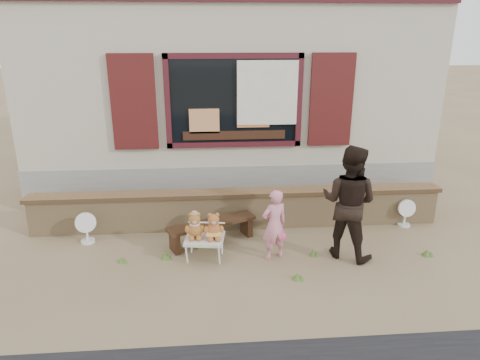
{
  "coord_description": "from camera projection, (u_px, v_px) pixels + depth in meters",
  "views": [
    {
      "loc": [
        -0.51,
        -5.84,
        3.21
      ],
      "look_at": [
        0.0,
        0.6,
        1.0
      ],
      "focal_mm": 32.0,
      "sensor_mm": 36.0,
      "label": 1
    }
  ],
  "objects": [
    {
      "name": "fan_left",
      "position": [
        86.0,
        227.0,
        6.87
      ],
      "size": [
        0.34,
        0.22,
        0.53
      ],
      "rotation": [
        0.0,
        0.0,
        0.29
      ],
      "color": "silver",
      "rests_on": "ground"
    },
    {
      "name": "brick_wall",
      "position": [
        238.0,
        208.0,
        7.42
      ],
      "size": [
        7.1,
        0.36,
        0.67
      ],
      "color": "tan",
      "rests_on": "ground"
    },
    {
      "name": "teddy_bear_left",
      "position": [
        195.0,
        225.0,
        6.3
      ],
      "size": [
        0.33,
        0.3,
        0.41
      ],
      "primitive_type": null,
      "rotation": [
        0.0,
        0.0,
        -0.14
      ],
      "color": "brown",
      "rests_on": "folding_chair"
    },
    {
      "name": "teddy_bear_right",
      "position": [
        214.0,
        225.0,
        6.28
      ],
      "size": [
        0.33,
        0.3,
        0.41
      ],
      "primitive_type": null,
      "rotation": [
        0.0,
        0.0,
        -0.14
      ],
      "color": "brown",
      "rests_on": "folding_chair"
    },
    {
      "name": "fan_right",
      "position": [
        405.0,
        212.0,
        7.48
      ],
      "size": [
        0.31,
        0.21,
        0.5
      ],
      "rotation": [
        0.0,
        0.0,
        0.01
      ],
      "color": "silver",
      "rests_on": "ground"
    },
    {
      "name": "child",
      "position": [
        274.0,
        225.0,
        6.31
      ],
      "size": [
        0.46,
        0.37,
        1.09
      ],
      "primitive_type": "imported",
      "rotation": [
        0.0,
        0.0,
        3.47
      ],
      "color": "pink",
      "rests_on": "ground"
    },
    {
      "name": "grass_tufts",
      "position": [
        253.0,
        256.0,
        6.4
      ],
      "size": [
        4.75,
        1.16,
        0.14
      ],
      "color": "#456227",
      "rests_on": "ground"
    },
    {
      "name": "folding_chair",
      "position": [
        205.0,
        239.0,
        6.36
      ],
      "size": [
        0.63,
        0.57,
        0.35
      ],
      "rotation": [
        0.0,
        0.0,
        -0.14
      ],
      "color": "beige",
      "rests_on": "ground"
    },
    {
      "name": "adult",
      "position": [
        349.0,
        202.0,
        6.29
      ],
      "size": [
        1.06,
        1.03,
        1.73
      ],
      "primitive_type": "imported",
      "rotation": [
        0.0,
        0.0,
        2.49
      ],
      "color": "black",
      "rests_on": "ground"
    },
    {
      "name": "ground",
      "position": [
        243.0,
        254.0,
        6.59
      ],
      "size": [
        80.0,
        80.0,
        0.0
      ],
      "primitive_type": "plane",
      "color": "brown",
      "rests_on": "ground"
    },
    {
      "name": "bench",
      "position": [
        212.0,
        227.0,
        6.86
      ],
      "size": [
        1.46,
        0.88,
        0.37
      ],
      "rotation": [
        0.0,
        0.0,
        0.42
      ],
      "color": "black",
      "rests_on": "ground"
    },
    {
      "name": "shopfront",
      "position": [
        227.0,
        88.0,
        10.17
      ],
      "size": [
        8.04,
        5.13,
        4.0
      ],
      "color": "#A69D86",
      "rests_on": "ground"
    }
  ]
}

